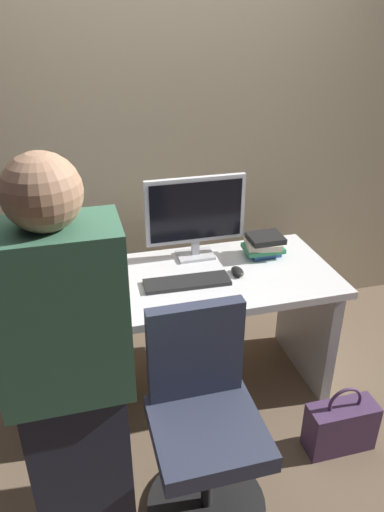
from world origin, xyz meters
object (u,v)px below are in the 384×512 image
at_px(office_chair, 204,427).
at_px(monitor, 196,214).
at_px(desk, 190,314).
at_px(book_stack, 264,245).
at_px(cup_near_keyboard, 105,296).
at_px(cup_by_monitor, 81,272).
at_px(person_at_desk, 72,390).
at_px(keyboard, 187,282).
at_px(handbag, 341,426).
at_px(mouse, 237,271).

bearing_deg(office_chair, monitor, 76.91).
relative_size(desk, book_stack, 7.13).
height_order(monitor, cup_near_keyboard, monitor).
height_order(office_chair, cup_near_keyboard, office_chair).
xyz_separation_m(cup_by_monitor, book_stack, (0.99, 0.01, 0.02)).
height_order(desk, person_at_desk, person_at_desk).
distance_m(desk, person_at_desk, 1.06).
xyz_separation_m(monitor, cup_by_monitor, (-0.62, -0.09, -0.21)).
distance_m(cup_by_monitor, book_stack, 0.99).
relative_size(keyboard, cup_near_keyboard, 4.61).
distance_m(cup_by_monitor, handbag, 1.49).
bearing_deg(cup_by_monitor, book_stack, 0.45).
relative_size(person_at_desk, monitor, 3.03).
xyz_separation_m(cup_by_monitor, handbag, (1.14, -0.72, -0.64)).
distance_m(office_chair, person_at_desk, 0.65).
relative_size(keyboard, cup_by_monitor, 5.07).
distance_m(cup_near_keyboard, handbag, 1.31).
xyz_separation_m(keyboard, book_stack, (0.48, 0.19, 0.06)).
relative_size(mouse, handbag, 0.26).
height_order(keyboard, mouse, mouse).
bearing_deg(desk, cup_by_monitor, 166.64).
bearing_deg(handbag, keyboard, 139.68).
xyz_separation_m(person_at_desk, keyboard, (0.58, 0.74, -0.10)).
distance_m(person_at_desk, cup_by_monitor, 0.93).
distance_m(desk, handbag, 0.93).
distance_m(mouse, handbag, 0.91).
distance_m(person_at_desk, mouse, 1.15).
bearing_deg(person_at_desk, office_chair, 11.85).
bearing_deg(person_at_desk, cup_near_keyboard, 75.21).
relative_size(person_at_desk, cup_by_monitor, 19.33).
distance_m(cup_near_keyboard, cup_by_monitor, 0.28).
bearing_deg(cup_near_keyboard, keyboard, 11.15).
relative_size(monitor, cup_near_keyboard, 5.79).
height_order(cup_near_keyboard, book_stack, book_stack).
xyz_separation_m(office_chair, keyboard, (0.09, 0.64, 0.31)).
xyz_separation_m(mouse, cup_by_monitor, (-0.78, 0.16, 0.03)).
xyz_separation_m(desk, office_chair, (-0.12, -0.69, -0.08)).
bearing_deg(handbag, desk, 135.56).
relative_size(mouse, book_stack, 0.47).
height_order(desk, handbag, desk).
bearing_deg(mouse, cup_near_keyboard, -171.10).
xyz_separation_m(office_chair, cup_by_monitor, (-0.41, 0.82, 0.35)).
height_order(mouse, cup_near_keyboard, cup_near_keyboard).
height_order(desk, office_chair, office_chair).
height_order(monitor, keyboard, monitor).
xyz_separation_m(mouse, cup_near_keyboard, (-0.68, -0.11, 0.03)).
relative_size(office_chair, person_at_desk, 0.57).
distance_m(desk, office_chair, 0.71).
bearing_deg(person_at_desk, handbag, 9.28).
height_order(office_chair, book_stack, office_chair).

